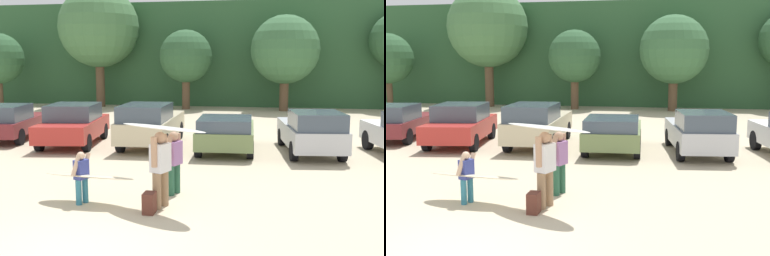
{
  "view_description": "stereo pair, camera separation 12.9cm",
  "coord_description": "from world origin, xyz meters",
  "views": [
    {
      "loc": [
        3.22,
        -6.6,
        3.19
      ],
      "look_at": [
        1.02,
        5.86,
        1.35
      ],
      "focal_mm": 42.96,
      "sensor_mm": 36.0,
      "label": 1
    },
    {
      "loc": [
        3.34,
        -6.58,
        3.19
      ],
      "look_at": [
        1.02,
        5.86,
        1.35
      ],
      "focal_mm": 42.96,
      "sensor_mm": 36.0,
      "label": 2
    }
  ],
  "objects": [
    {
      "name": "parked_car_olive_green",
      "position": [
        1.61,
        9.44,
        0.7
      ],
      "size": [
        2.1,
        4.03,
        1.29
      ],
      "rotation": [
        0.0,
        0.0,
        1.62
      ],
      "color": "#6B7F4C",
      "rests_on": "ground_plane"
    },
    {
      "name": "surfboard_white",
      "position": [
        0.9,
        2.86,
        1.78
      ],
      "size": [
        2.34,
        1.65,
        0.14
      ],
      "rotation": [
        0.0,
        0.0,
        2.65
      ],
      "color": "white"
    },
    {
      "name": "tree_far_left",
      "position": [
        -15.66,
        22.76,
        3.36
      ],
      "size": [
        3.51,
        3.51,
        5.13
      ],
      "color": "brown",
      "rests_on": "ground_plane"
    },
    {
      "name": "person_adult",
      "position": [
        0.84,
        2.91,
        0.95
      ],
      "size": [
        0.44,
        0.69,
        1.68
      ],
      "rotation": [
        0.0,
        0.0,
        2.78
      ],
      "color": "#8C6B4C",
      "rests_on": "ground_plane"
    },
    {
      "name": "tree_left",
      "position": [
        3.91,
        23.63,
        3.91
      ],
      "size": [
        4.38,
        4.38,
        6.12
      ],
      "color": "brown",
      "rests_on": "ground_plane"
    },
    {
      "name": "parked_car_red",
      "position": [
        -4.32,
        9.84,
        0.81
      ],
      "size": [
        2.47,
        4.42,
        1.57
      ],
      "rotation": [
        0.0,
        0.0,
        1.72
      ],
      "color": "#B72D28",
      "rests_on": "ground_plane"
    },
    {
      "name": "tree_center_left",
      "position": [
        -8.82,
        24.29,
        5.52
      ],
      "size": [
        5.58,
        5.58,
        8.34
      ],
      "color": "brown",
      "rests_on": "ground_plane"
    },
    {
      "name": "parked_car_silver",
      "position": [
        4.55,
        9.47,
        0.8
      ],
      "size": [
        2.21,
        4.42,
        1.56
      ],
      "rotation": [
        0.0,
        0.0,
        1.69
      ],
      "color": "silver",
      "rests_on": "ground_plane"
    },
    {
      "name": "backpack_dropped",
      "position": [
        0.7,
        2.46,
        0.22
      ],
      "size": [
        0.24,
        0.34,
        0.45
      ],
      "color": "#592D23",
      "rests_on": "ground_plane"
    },
    {
      "name": "person_companion",
      "position": [
        0.91,
        3.95,
        0.87
      ],
      "size": [
        0.4,
        0.62,
        1.53
      ],
      "rotation": [
        0.0,
        0.0,
        2.78
      ],
      "color": "#26593F",
      "rests_on": "ground_plane"
    },
    {
      "name": "parked_car_maroon",
      "position": [
        -7.28,
        10.39,
        0.76
      ],
      "size": [
        2.41,
        4.57,
        1.48
      ],
      "rotation": [
        0.0,
        0.0,
        1.74
      ],
      "color": "maroon",
      "rests_on": "ground_plane"
    },
    {
      "name": "parked_car_champagne",
      "position": [
        -1.31,
        10.02,
        0.86
      ],
      "size": [
        1.94,
        4.85,
        1.66
      ],
      "rotation": [
        0.0,
        0.0,
        1.61
      ],
      "color": "beige",
      "rests_on": "ground_plane"
    },
    {
      "name": "tree_right",
      "position": [
        -2.53,
        23.6,
        3.48
      ],
      "size": [
        3.49,
        3.49,
        5.26
      ],
      "color": "brown",
      "rests_on": "ground_plane"
    },
    {
      "name": "surfboard_cream",
      "position": [
        -0.84,
        2.93,
        0.62
      ],
      "size": [
        2.25,
        0.83,
        0.2
      ],
      "rotation": [
        0.0,
        0.0,
        3.04
      ],
      "color": "beige"
    },
    {
      "name": "hillside_ridge",
      "position": [
        0.0,
        31.69,
        3.67
      ],
      "size": [
        108.0,
        12.0,
        7.34
      ],
      "primitive_type": "cube",
      "color": "#2D5633",
      "rests_on": "ground_plane"
    },
    {
      "name": "person_child",
      "position": [
        -0.97,
        2.85,
        0.67
      ],
      "size": [
        0.31,
        0.59,
        1.19
      ],
      "rotation": [
        0.0,
        0.0,
        2.78
      ],
      "color": "teal",
      "rests_on": "ground_plane"
    }
  ]
}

